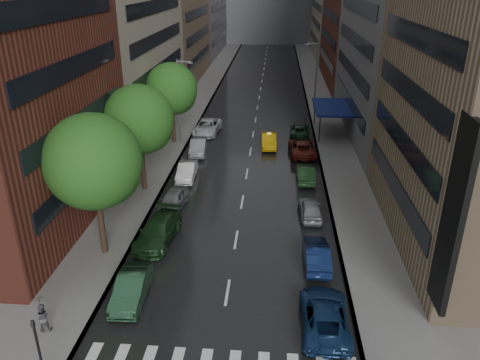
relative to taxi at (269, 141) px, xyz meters
The scene contains 15 objects.
ground 29.74m from the taxi, 93.70° to the right, with size 220.00×220.00×0.00m, color gray.
road 20.44m from the taxi, 95.39° to the left, with size 14.00×140.00×0.01m, color black.
sidewalk_left 23.09m from the taxi, 118.23° to the left, with size 4.00×140.00×0.15m, color gray.
sidewalk_right 21.54m from the taxi, 70.79° to the left, with size 4.00×140.00×0.15m, color gray.
tree_near 25.17m from the taxi, 115.45° to the right, with size 6.06×6.06×9.65m.
tree_mid 16.86m from the taxi, 131.38° to the right, with size 5.78×5.78×9.20m.
tree_far 11.80m from the taxi, behind, with size 5.54×5.54×8.83m.
taxi is the anchor object (origin of this frame).
parked_cars_left 12.51m from the taxi, 125.79° to the right, with size 3.16×36.11×1.61m.
parked_cars_right 12.23m from the taxi, 73.46° to the right, with size 2.90×37.48×1.57m.
ped_black_umbrella 31.73m from the taxi, 110.44° to the right, with size 0.96×0.98×2.09m.
traffic_light 34.33m from the taxi, 106.11° to the right, with size 0.18×0.15×3.45m.
street_lamp_left 10.50m from the taxi, behind, with size 1.74×0.22×9.00m.
street_lamp_right 16.91m from the taxi, 69.27° to the left, with size 1.74×0.22×9.00m.
awning 9.17m from the taxi, 37.04° to the left, with size 4.00×8.00×3.12m.
Camera 1 is at (2.47, -18.40, 17.13)m, focal length 35.00 mm.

